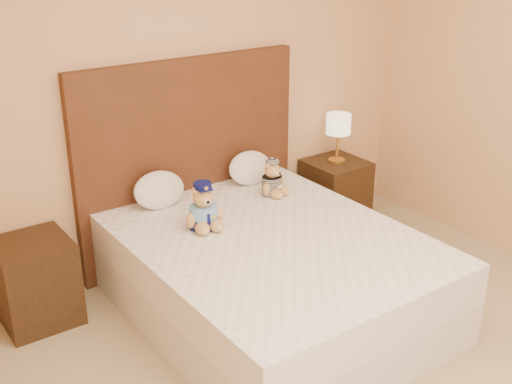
# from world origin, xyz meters

# --- Properties ---
(room_walls) EXTENTS (4.04, 4.52, 2.72)m
(room_walls) POSITION_xyz_m (0.00, 0.46, 1.81)
(room_walls) COLOR tan
(room_walls) RESTS_ON ground
(bed) EXTENTS (1.60, 2.00, 0.55)m
(bed) POSITION_xyz_m (0.00, 1.20, 0.28)
(bed) COLOR white
(bed) RESTS_ON ground
(headboard) EXTENTS (1.75, 0.08, 1.50)m
(headboard) POSITION_xyz_m (0.00, 2.21, 0.75)
(headboard) COLOR #512A18
(headboard) RESTS_ON ground
(nightstand_left) EXTENTS (0.45, 0.45, 0.55)m
(nightstand_left) POSITION_xyz_m (-1.25, 2.00, 0.28)
(nightstand_left) COLOR #372111
(nightstand_left) RESTS_ON ground
(nightstand_right) EXTENTS (0.45, 0.45, 0.55)m
(nightstand_right) POSITION_xyz_m (1.25, 2.00, 0.28)
(nightstand_right) COLOR #372111
(nightstand_right) RESTS_ON ground
(lamp) EXTENTS (0.20, 0.20, 0.40)m
(lamp) POSITION_xyz_m (1.25, 2.00, 0.85)
(lamp) COLOR gold
(lamp) RESTS_ON nightstand_right
(teddy_police) EXTENTS (0.29, 0.28, 0.31)m
(teddy_police) POSITION_xyz_m (-0.28, 1.56, 0.70)
(teddy_police) COLOR tan
(teddy_police) RESTS_ON bed
(teddy_prisoner) EXTENTS (0.27, 0.27, 0.25)m
(teddy_prisoner) POSITION_xyz_m (0.40, 1.75, 0.68)
(teddy_prisoner) COLOR tan
(teddy_prisoner) RESTS_ON bed
(pillow_left) EXTENTS (0.37, 0.24, 0.26)m
(pillow_left) POSITION_xyz_m (-0.35, 2.03, 0.68)
(pillow_left) COLOR white
(pillow_left) RESTS_ON bed
(pillow_right) EXTENTS (0.36, 0.24, 0.26)m
(pillow_right) POSITION_xyz_m (0.41, 2.03, 0.68)
(pillow_right) COLOR white
(pillow_right) RESTS_ON bed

